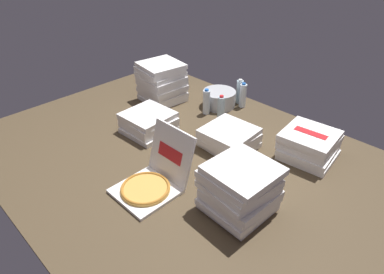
# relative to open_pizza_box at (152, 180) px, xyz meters

# --- Properties ---
(ground_plane) EXTENTS (3.20, 2.40, 0.02)m
(ground_plane) POSITION_rel_open_pizza_box_xyz_m (-0.16, 0.39, -0.08)
(ground_plane) COLOR #4C3D28
(open_pizza_box) EXTENTS (0.38, 0.49, 0.39)m
(open_pizza_box) POSITION_rel_open_pizza_box_xyz_m (0.00, 0.00, 0.00)
(open_pizza_box) COLOR white
(open_pizza_box) RESTS_ON ground_plane
(pizza_stack_center_far) EXTENTS (0.41, 0.41, 0.17)m
(pizza_stack_center_far) POSITION_rel_open_pizza_box_xyz_m (-0.60, 0.45, 0.01)
(pizza_stack_center_far) COLOR white
(pizza_stack_center_far) RESTS_ON ground_plane
(pizza_stack_left_near) EXTENTS (0.43, 0.43, 0.34)m
(pizza_stack_left_near) POSITION_rel_open_pizza_box_xyz_m (0.54, 0.25, 0.10)
(pizza_stack_left_near) COLOR white
(pizza_stack_left_near) RESTS_ON ground_plane
(pizza_stack_right_mid) EXTENTS (0.43, 0.43, 0.22)m
(pizza_stack_right_mid) POSITION_rel_open_pizza_box_xyz_m (0.56, 1.09, 0.03)
(pizza_stack_right_mid) COLOR white
(pizza_stack_right_mid) RESTS_ON ground_plane
(pizza_stack_left_far) EXTENTS (0.40, 0.41, 0.17)m
(pizza_stack_left_far) POSITION_rel_open_pizza_box_xyz_m (0.05, 0.75, 0.01)
(pizza_stack_left_far) COLOR white
(pizza_stack_left_far) RESTS_ON ground_plane
(pizza_stack_right_far) EXTENTS (0.44, 0.44, 0.39)m
(pizza_stack_right_far) POSITION_rel_open_pizza_box_xyz_m (-0.99, 0.94, 0.12)
(pizza_stack_right_far) COLOR white
(pizza_stack_right_far) RESTS_ON ground_plane
(ice_bucket) EXTENTS (0.32, 0.32, 0.16)m
(ice_bucket) POSITION_rel_open_pizza_box_xyz_m (-0.48, 1.25, 0.00)
(ice_bucket) COLOR #B7BABF
(ice_bucket) RESTS_ON ground_plane
(water_bottle_0) EXTENTS (0.07, 0.07, 0.25)m
(water_bottle_0) POSITION_rel_open_pizza_box_xyz_m (-0.47, 1.04, 0.05)
(water_bottle_0) COLOR white
(water_bottle_0) RESTS_ON ground_plane
(water_bottle_1) EXTENTS (0.07, 0.07, 0.25)m
(water_bottle_1) POSITION_rel_open_pizza_box_xyz_m (-0.31, 1.40, 0.05)
(water_bottle_1) COLOR white
(water_bottle_1) RESTS_ON ground_plane
(water_bottle_2) EXTENTS (0.07, 0.07, 0.25)m
(water_bottle_2) POSITION_rel_open_pizza_box_xyz_m (-0.28, 1.04, 0.05)
(water_bottle_2) COLOR silver
(water_bottle_2) RESTS_ON ground_plane
(water_bottle_3) EXTENTS (0.07, 0.07, 0.25)m
(water_bottle_3) POSITION_rel_open_pizza_box_xyz_m (-0.39, 1.44, 0.05)
(water_bottle_3) COLOR silver
(water_bottle_3) RESTS_ON ground_plane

